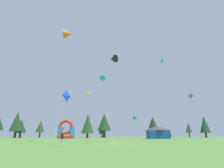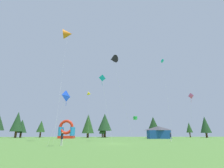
{
  "view_description": "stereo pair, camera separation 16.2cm",
  "coord_description": "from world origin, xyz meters",
  "views": [
    {
      "loc": [
        -1.77,
        -29.53,
        1.63
      ],
      "look_at": [
        0.0,
        6.32,
        11.85
      ],
      "focal_mm": 27.85,
      "sensor_mm": 36.0,
      "label": 1
    },
    {
      "loc": [
        -1.61,
        -29.54,
        1.63
      ],
      "look_at": [
        0.0,
        6.32,
        11.85
      ],
      "focal_mm": 27.85,
      "sensor_mm": 36.0,
      "label": 2
    }
  ],
  "objects": [
    {
      "name": "ground_plane",
      "position": [
        0.0,
        0.0,
        0.0
      ],
      "size": [
        120.0,
        120.0,
        0.0
      ],
      "primitive_type": "plane",
      "color": "#548438"
    },
    {
      "name": "kite_yellow_delta",
      "position": [
        -6.74,
        28.03,
        14.49
      ],
      "size": [
        1.54,
        3.97,
        15.24
      ],
      "color": "yellow",
      "rests_on": "ground_plane"
    },
    {
      "name": "kite_orange_delta",
      "position": [
        -10.54,
        7.32,
        24.39
      ],
      "size": [
        2.66,
        9.88,
        25.68
      ],
      "color": "orange",
      "rests_on": "ground_plane"
    },
    {
      "name": "kite_pink_diamond",
      "position": [
        20.04,
        12.23,
        10.56
      ],
      "size": [
        1.36,
        4.72,
        11.15
      ],
      "color": "#EA599E",
      "rests_on": "ground_plane"
    },
    {
      "name": "kite_cyan_parafoil",
      "position": [
        19.95,
        29.76,
        27.76
      ],
      "size": [
        1.24,
        6.1,
        28.28
      ],
      "color": "#19B7CC",
      "rests_on": "ground_plane"
    },
    {
      "name": "kite_green_box",
      "position": [
        7.72,
        22.86,
        6.05
      ],
      "size": [
        1.49,
        1.2,
        6.51
      ],
      "color": "green",
      "rests_on": "ground_plane"
    },
    {
      "name": "kite_teal_diamond",
      "position": [
        -2.07,
        1.14,
        11.33
      ],
      "size": [
        2.39,
        1.13,
        11.88
      ],
      "color": "#0C7F7A",
      "rests_on": "ground_plane"
    },
    {
      "name": "kite_black_delta",
      "position": [
        0.29,
        7.37,
        18.16
      ],
      "size": [
        6.13,
        5.84,
        19.18
      ],
      "color": "black",
      "rests_on": "ground_plane"
    },
    {
      "name": "kite_blue_diamond",
      "position": [
        -6.71,
        -6.04,
        6.5
      ],
      "size": [
        2.4,
        1.17,
        7.11
      ],
      "color": "blue",
      "rests_on": "ground_plane"
    },
    {
      "name": "person_midfield",
      "position": [
        -7.32,
        -4.56,
        1.08
      ],
      "size": [
        0.42,
        0.42,
        1.83
      ],
      "rotation": [
        0.0,
        0.0,
        5.8
      ],
      "color": "silver",
      "rests_on": "ground_plane"
    },
    {
      "name": "person_near_camera",
      "position": [
        12.21,
        7.36,
        1.03
      ],
      "size": [
        0.41,
        0.41,
        1.73
      ],
      "rotation": [
        0.0,
        0.0,
        1.05
      ],
      "color": "silver",
      "rests_on": "ground_plane"
    },
    {
      "name": "inflatable_yellow_castle",
      "position": [
        -14.27,
        31.81,
        2.24
      ],
      "size": [
        5.06,
        4.17,
        6.09
      ],
      "color": "red",
      "rests_on": "ground_plane"
    },
    {
      "name": "festival_tent",
      "position": [
        15.81,
        27.31,
        1.94
      ],
      "size": [
        6.72,
        3.87,
        3.88
      ],
      "color": "#19478C",
      "rests_on": "ground_plane"
    },
    {
      "name": "tree_row_1",
      "position": [
        -35.28,
        40.91,
        6.03
      ],
      "size": [
        4.66,
        4.66,
        9.82
      ],
      "color": "#4C331E",
      "rests_on": "ground_plane"
    },
    {
      "name": "tree_row_2",
      "position": [
        -34.81,
        44.01,
        4.41
      ],
      "size": [
        4.21,
        4.21,
        7.04
      ],
      "color": "#4C331E",
      "rests_on": "ground_plane"
    },
    {
      "name": "tree_row_3",
      "position": [
        -27.54,
        45.23,
        4.37
      ],
      "size": [
        3.46,
        3.46,
        6.74
      ],
      "color": "#4C331E",
      "rests_on": "ground_plane"
    },
    {
      "name": "tree_row_4",
      "position": [
        -7.93,
        41.53,
        5.34
      ],
      "size": [
        4.79,
        4.79,
        9.11
      ],
      "color": "#4C331E",
      "rests_on": "ground_plane"
    },
    {
      "name": "tree_row_5",
      "position": [
        -2.28,
        44.97,
        3.72
      ],
      "size": [
        2.71,
        2.71,
        6.01
      ],
      "color": "#4C331E",
      "rests_on": "ground_plane"
    },
    {
      "name": "tree_row_6",
      "position": [
        -1.32,
        45.96,
        6.19
      ],
      "size": [
        5.88,
        5.88,
        9.8
      ],
      "color": "#4C331E",
      "rests_on": "ground_plane"
    },
    {
      "name": "tree_row_7",
      "position": [
        18.72,
        42.95,
        4.94
      ],
      "size": [
        5.49,
        5.49,
        8.28
      ],
      "color": "#4C331E",
      "rests_on": "ground_plane"
    },
    {
      "name": "tree_row_8",
      "position": [
        34.47,
        44.64,
        4.01
      ],
      "size": [
        2.59,
        2.59,
        6.15
      ],
      "color": "#4C331E",
      "rests_on": "ground_plane"
    },
    {
      "name": "tree_row_9",
      "position": [
        39.22,
        40.56,
        5.03
      ],
      "size": [
        4.09,
        4.09,
        8.33
      ],
      "color": "#4C331E",
      "rests_on": "ground_plane"
    }
  ]
}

